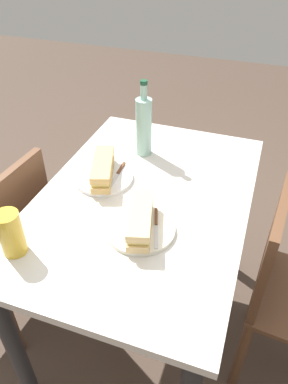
# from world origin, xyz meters

# --- Properties ---
(ground_plane) EXTENTS (8.00, 8.00, 0.00)m
(ground_plane) POSITION_xyz_m (0.00, 0.00, 0.00)
(ground_plane) COLOR #47382D
(dining_table) EXTENTS (1.09, 0.74, 0.77)m
(dining_table) POSITION_xyz_m (0.00, 0.00, 0.64)
(dining_table) COLOR beige
(dining_table) RESTS_ON ground
(chair_near) EXTENTS (0.42, 0.42, 0.86)m
(chair_near) POSITION_xyz_m (0.14, -0.56, 0.49)
(chair_near) COLOR brown
(chair_near) RESTS_ON ground
(plate_near) EXTENTS (0.23, 0.23, 0.01)m
(plate_near) POSITION_xyz_m (0.17, 0.05, 0.78)
(plate_near) COLOR silver
(plate_near) RESTS_ON dining_table
(baguette_sandwich_near) EXTENTS (0.24, 0.13, 0.07)m
(baguette_sandwich_near) POSITION_xyz_m (0.17, 0.05, 0.82)
(baguette_sandwich_near) COLOR #DBB77A
(baguette_sandwich_near) RESTS_ON plate_near
(knife_near) EXTENTS (0.17, 0.07, 0.01)m
(knife_near) POSITION_xyz_m (0.15, 0.09, 0.79)
(knife_near) COLOR silver
(knife_near) RESTS_ON plate_near
(plate_far) EXTENTS (0.23, 0.23, 0.01)m
(plate_far) POSITION_xyz_m (-0.05, -0.18, 0.78)
(plate_far) COLOR white
(plate_far) RESTS_ON dining_table
(baguette_sandwich_far) EXTENTS (0.24, 0.14, 0.07)m
(baguette_sandwich_far) POSITION_xyz_m (-0.05, -0.18, 0.82)
(baguette_sandwich_far) COLOR tan
(baguette_sandwich_far) RESTS_ON plate_far
(knife_far) EXTENTS (0.18, 0.02, 0.01)m
(knife_far) POSITION_xyz_m (-0.08, -0.13, 0.79)
(knife_far) COLOR silver
(knife_far) RESTS_ON plate_far
(water_bottle) EXTENTS (0.07, 0.07, 0.31)m
(water_bottle) POSITION_xyz_m (-0.28, -0.10, 0.90)
(water_bottle) COLOR #99C6B7
(water_bottle) RESTS_ON dining_table
(beer_glass) EXTENTS (0.07, 0.07, 0.15)m
(beer_glass) POSITION_xyz_m (0.38, -0.28, 0.85)
(beer_glass) COLOR gold
(beer_glass) RESTS_ON dining_table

